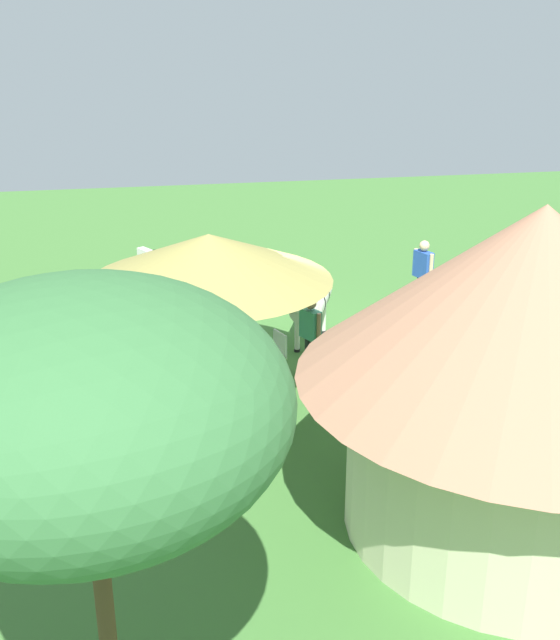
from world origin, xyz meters
name	(u,v)px	position (x,y,z in m)	size (l,w,h in m)	color
ground_plane	(312,355)	(0.00, 0.00, 0.00)	(36.00, 36.00, 0.00)	#3E7031
thatched_hut	(529,355)	(-1.37, 6.03, 2.50)	(5.86, 5.86, 4.41)	beige
shade_umbrella	(209,257)	(2.17, 1.39, 2.60)	(4.29, 4.29, 3.01)	brown
patio_dining_table	(213,360)	(2.17, 1.39, 0.67)	(1.64, 1.08, 0.74)	silver
patio_chair_west_end	(275,352)	(0.93, 0.91, 0.52)	(0.55, 0.56, 0.90)	silver
patio_chair_near_lawn	(144,384)	(3.41, 1.87, 0.52)	(0.55, 0.56, 0.90)	silver
guest_beside_umbrella	(107,355)	(4.01, 1.40, 0.93)	(0.56, 0.25, 1.55)	black
guest_behind_table	(310,330)	(0.28, 1.03, 0.97)	(0.37, 0.53, 1.61)	black
standing_watcher	(423,270)	(-3.04, -1.93, 1.04)	(0.37, 0.58, 1.74)	#1E2428
zebra_nearest_camera	(311,300)	(-0.10, -0.61, 0.96)	(1.19, 2.03, 1.50)	silver
zebra_by_umbrella	(170,278)	(2.71, -2.55, 1.00)	(1.38, 1.97, 1.54)	silver
acacia_tree_left_background	(84,408)	(3.84, 8.60, 3.58)	(3.33, 3.33, 4.59)	#493820
brick_patio_kerb	(158,319)	(3.02, -2.52, 0.04)	(2.80, 0.36, 0.08)	#9F5B53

